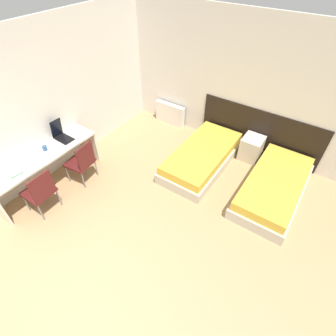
% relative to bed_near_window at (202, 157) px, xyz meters
% --- Properties ---
extents(ground_plane, '(20.00, 20.00, 0.00)m').
position_rel_bed_near_window_xyz_m(ground_plane, '(-0.17, -3.45, -0.19)').
color(ground_plane, tan).
extents(wall_back, '(5.37, 0.05, 2.70)m').
position_rel_bed_near_window_xyz_m(wall_back, '(-0.17, 1.06, 1.16)').
color(wall_back, silver).
rests_on(wall_back, ground_plane).
extents(wall_left, '(0.05, 5.48, 2.70)m').
position_rel_bed_near_window_xyz_m(wall_left, '(-2.38, -1.21, 1.16)').
color(wall_left, silver).
rests_on(wall_left, ground_plane).
extents(headboard_panel, '(2.53, 0.03, 1.00)m').
position_rel_bed_near_window_xyz_m(headboard_panel, '(0.73, 1.02, 0.31)').
color(headboard_panel, black).
rests_on(headboard_panel, ground_plane).
extents(bed_near_window, '(0.96, 1.98, 0.39)m').
position_rel_bed_near_window_xyz_m(bed_near_window, '(0.00, 0.00, 0.00)').
color(bed_near_window, beige).
rests_on(bed_near_window, ground_plane).
extents(bed_near_door, '(0.96, 1.98, 0.39)m').
position_rel_bed_near_window_xyz_m(bed_near_door, '(1.47, 0.00, 0.00)').
color(bed_near_door, beige).
rests_on(bed_near_door, ground_plane).
extents(nightstand, '(0.40, 0.44, 0.50)m').
position_rel_bed_near_window_xyz_m(nightstand, '(0.73, 0.77, 0.06)').
color(nightstand, beige).
rests_on(nightstand, ground_plane).
extents(radiator, '(0.77, 0.12, 0.52)m').
position_rel_bed_near_window_xyz_m(radiator, '(-1.42, 0.94, 0.07)').
color(radiator, silver).
rests_on(radiator, ground_plane).
extents(desk, '(0.56, 2.02, 0.72)m').
position_rel_bed_near_window_xyz_m(desk, '(-2.08, -2.11, 0.38)').
color(desk, beige).
rests_on(desk, ground_plane).
extents(chair_near_laptop, '(0.49, 0.49, 0.87)m').
position_rel_bed_near_window_xyz_m(chair_near_laptop, '(-1.64, -1.65, 0.29)').
color(chair_near_laptop, '#511919').
rests_on(chair_near_laptop, ground_plane).
extents(chair_near_notebook, '(0.45, 0.45, 0.87)m').
position_rel_bed_near_window_xyz_m(chair_near_notebook, '(-1.64, -2.55, 0.29)').
color(chair_near_notebook, '#511919').
rests_on(chair_near_notebook, ground_plane).
extents(laptop, '(0.37, 0.23, 0.37)m').
position_rel_bed_near_window_xyz_m(laptop, '(-2.17, -1.57, 0.61)').
color(laptop, black).
rests_on(laptop, desk).
extents(open_notebook, '(0.29, 0.23, 0.02)m').
position_rel_bed_near_window_xyz_m(open_notebook, '(-2.08, -2.62, 0.54)').
color(open_notebook, '#236B3D').
rests_on(open_notebook, desk).
extents(mug, '(0.08, 0.08, 0.09)m').
position_rel_bed_near_window_xyz_m(mug, '(-2.13, -1.98, 0.58)').
color(mug, '#2D5184').
rests_on(mug, desk).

